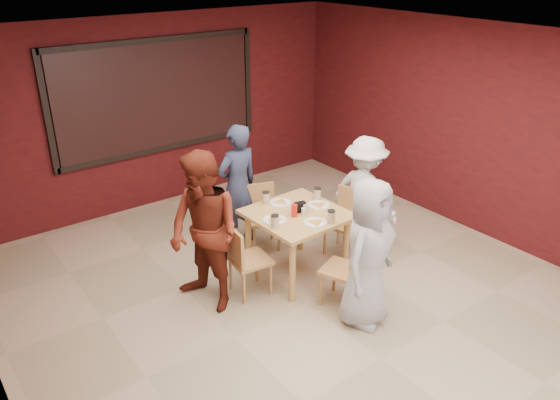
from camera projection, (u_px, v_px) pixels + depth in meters
floor at (307, 304)px, 6.07m from camera, size 7.00×7.00×0.00m
window_blinds at (158, 97)px, 7.88m from camera, size 3.00×0.02×1.50m
dining_table at (297, 221)px, 6.36m from camera, size 1.06×1.06×0.97m
chair_front at (348, 267)px, 5.87m from camera, size 0.53×0.53×0.84m
chair_back at (262, 212)px, 7.10m from camera, size 0.51×0.51×0.83m
chair_left at (244, 257)px, 6.04m from camera, size 0.46×0.46×0.86m
chair_right at (347, 218)px, 6.94m from camera, size 0.51×0.51×0.85m
diner_front at (368, 253)px, 5.50m from camera, size 0.91×0.74×1.60m
diner_back at (238, 186)px, 7.02m from camera, size 0.62×0.43×1.64m
diner_left at (205, 233)px, 5.71m from camera, size 0.83×0.98×1.77m
diner_right at (365, 193)px, 6.97m from camera, size 0.69×1.04×1.50m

